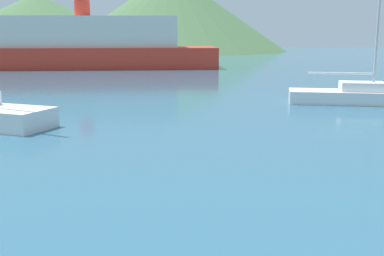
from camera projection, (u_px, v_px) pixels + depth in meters
sailboat_middle at (362, 94)px, 24.87m from camera, size 7.59×4.21×11.16m
ferry_distant at (84, 46)px, 49.60m from camera, size 27.82×8.88×6.85m
hill_west at (37, 22)px, 97.19m from camera, size 48.53×48.53×11.31m
hill_central at (171, 12)px, 95.56m from camera, size 45.74×45.74×15.45m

